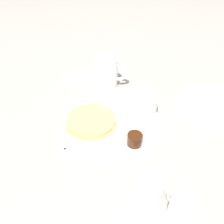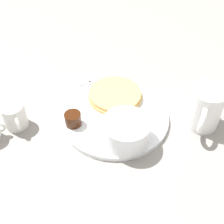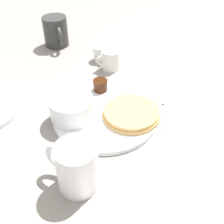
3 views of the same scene
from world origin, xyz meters
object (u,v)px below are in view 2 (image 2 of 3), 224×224
(bowl, at_px, (126,130))
(creamer_pitcher_near, at_px, (14,116))
(fork, at_px, (95,81))
(plate, at_px, (115,116))
(coffee_mug, at_px, (205,108))

(bowl, bearing_deg, creamer_pitcher_near, -134.83)
(bowl, relative_size, fork, 0.86)
(plate, relative_size, fork, 2.13)
(creamer_pitcher_near, relative_size, fork, 0.65)
(plate, relative_size, bowl, 2.48)
(plate, distance_m, creamer_pitcher_near, 0.24)
(bowl, relative_size, creamer_pitcher_near, 1.31)
(fork, bearing_deg, plate, -12.65)
(plate, height_order, bowl, bowl)
(fork, bearing_deg, coffee_mug, 24.72)
(coffee_mug, distance_m, creamer_pitcher_near, 0.45)
(creamer_pitcher_near, xyz_separation_m, fork, (-0.04, 0.25, -0.03))
(creamer_pitcher_near, distance_m, fork, 0.25)
(plate, height_order, creamer_pitcher_near, creamer_pitcher_near)
(plate, relative_size, coffee_mug, 2.55)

